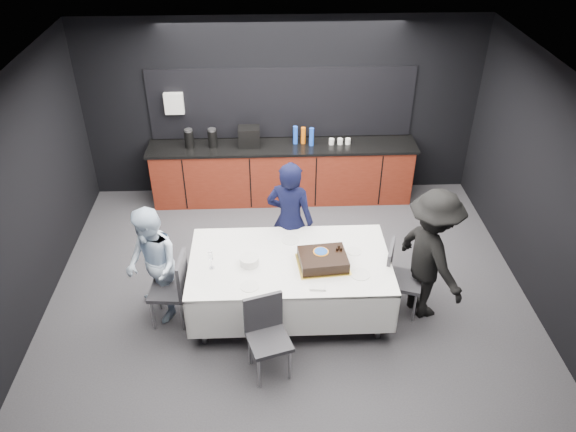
% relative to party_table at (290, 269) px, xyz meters
% --- Properties ---
extents(ground, '(6.00, 6.00, 0.00)m').
position_rel_party_table_xyz_m(ground, '(0.00, 0.40, -0.64)').
color(ground, '#3D3C41').
rests_on(ground, ground).
extents(room_shell, '(6.04, 5.04, 2.82)m').
position_rel_party_table_xyz_m(room_shell, '(0.00, 0.40, 1.22)').
color(room_shell, white).
rests_on(room_shell, ground).
extents(kitchenette, '(4.10, 0.64, 2.05)m').
position_rel_party_table_xyz_m(kitchenette, '(-0.02, 2.62, -0.10)').
color(kitchenette, '#58190D').
rests_on(kitchenette, ground).
extents(party_table, '(2.32, 1.32, 0.78)m').
position_rel_party_table_xyz_m(party_table, '(0.00, 0.00, 0.00)').
color(party_table, '#99999E').
rests_on(party_table, ground).
extents(cake_assembly, '(0.61, 0.52, 0.18)m').
position_rel_party_table_xyz_m(cake_assembly, '(0.37, -0.11, 0.21)').
color(cake_assembly, yellow).
rests_on(cake_assembly, party_table).
extents(plate_stack, '(0.22, 0.22, 0.10)m').
position_rel_party_table_xyz_m(plate_stack, '(-0.46, -0.07, 0.19)').
color(plate_stack, white).
rests_on(plate_stack, party_table).
extents(loose_plate_near, '(0.21, 0.21, 0.01)m').
position_rel_party_table_xyz_m(loose_plate_near, '(-0.46, -0.45, 0.14)').
color(loose_plate_near, white).
rests_on(loose_plate_near, party_table).
extents(loose_plate_right_a, '(0.18, 0.18, 0.01)m').
position_rel_party_table_xyz_m(loose_plate_right_a, '(0.76, 0.12, 0.14)').
color(loose_plate_right_a, white).
rests_on(loose_plate_right_a, party_table).
extents(loose_plate_right_b, '(0.22, 0.22, 0.01)m').
position_rel_party_table_xyz_m(loose_plate_right_b, '(0.77, -0.30, 0.14)').
color(loose_plate_right_b, white).
rests_on(loose_plate_right_b, party_table).
extents(loose_plate_far, '(0.21, 0.21, 0.01)m').
position_rel_party_table_xyz_m(loose_plate_far, '(0.02, 0.37, 0.14)').
color(loose_plate_far, white).
rests_on(loose_plate_far, party_table).
extents(fork_pile, '(0.19, 0.13, 0.03)m').
position_rel_party_table_xyz_m(fork_pile, '(0.28, -0.51, 0.15)').
color(fork_pile, white).
rests_on(fork_pile, party_table).
extents(champagne_flute, '(0.06, 0.06, 0.22)m').
position_rel_party_table_xyz_m(champagne_flute, '(-0.89, -0.11, 0.30)').
color(champagne_flute, white).
rests_on(champagne_flute, party_table).
extents(chair_left, '(0.45, 0.45, 0.92)m').
position_rel_party_table_xyz_m(chair_left, '(-1.34, -0.11, -0.11)').
color(chair_left, '#303035').
rests_on(chair_left, ground).
extents(chair_right, '(0.53, 0.53, 0.92)m').
position_rel_party_table_xyz_m(chair_right, '(1.28, -0.02, -0.11)').
color(chair_right, '#303035').
rests_on(chair_right, ground).
extents(chair_near, '(0.53, 0.53, 0.92)m').
position_rel_party_table_xyz_m(chair_near, '(-0.28, -0.87, -0.11)').
color(chair_near, '#303035').
rests_on(chair_near, ground).
extents(person_center, '(0.70, 0.57, 1.65)m').
position_rel_party_table_xyz_m(person_center, '(0.03, 0.72, 0.19)').
color(person_center, black).
rests_on(person_center, ground).
extents(person_left, '(0.84, 0.90, 1.48)m').
position_rel_party_table_xyz_m(person_left, '(-1.58, -0.00, 0.10)').
color(person_left, silver).
rests_on(person_left, ground).
extents(person_right, '(0.99, 1.24, 1.67)m').
position_rel_party_table_xyz_m(person_right, '(1.62, -0.06, 0.20)').
color(person_right, black).
rests_on(person_right, ground).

